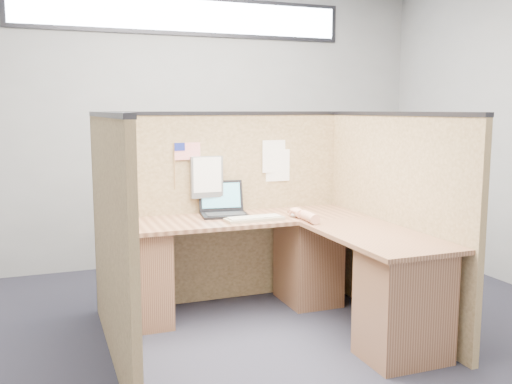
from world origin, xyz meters
name	(u,v)px	position (x,y,z in m)	size (l,w,h in m)	color
floor	(271,343)	(0.00, 0.00, 0.00)	(5.00, 5.00, 0.00)	#1F1F2C
wall_back	(186,124)	(0.00, 2.25, 1.40)	(5.00, 5.00, 0.00)	gray
clerestory_window	(185,15)	(0.00, 2.23, 2.45)	(3.30, 0.04, 0.38)	#232328
cubicle_partitions	(249,219)	(0.00, 0.43, 0.77)	(2.06, 1.83, 1.53)	brown
l_desk	(280,272)	(0.18, 0.29, 0.39)	(1.95, 1.75, 0.73)	brown
laptop	(222,207)	(-0.07, 0.84, 0.79)	(0.38, 0.38, 0.25)	black
keyboard	(254,219)	(0.08, 0.53, 0.74)	(0.45, 0.17, 0.03)	gray
mouse	(296,214)	(0.43, 0.55, 0.75)	(0.11, 0.07, 0.05)	silver
hand_forearm	(305,215)	(0.44, 0.41, 0.77)	(0.11, 0.39, 0.08)	tan
blue_poster	(120,134)	(-0.82, 0.97, 1.37)	(0.17, 0.00, 0.23)	navy
american_flag	(184,153)	(-0.33, 0.96, 1.21)	(0.21, 0.01, 0.36)	olive
file_holder	(207,177)	(-0.16, 0.94, 1.02)	(0.26, 0.05, 0.33)	slate
paper_left	(274,156)	(0.42, 0.97, 1.16)	(0.21, 0.00, 0.27)	white
paper_right	(278,165)	(0.46, 0.97, 1.09)	(0.21, 0.00, 0.26)	white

